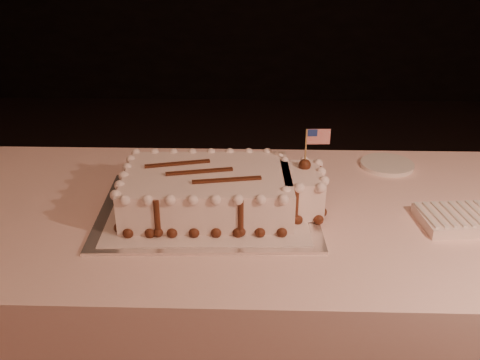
{
  "coord_description": "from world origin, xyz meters",
  "views": [
    {
      "loc": [
        -0.14,
        -0.6,
        1.41
      ],
      "look_at": [
        -0.18,
        0.58,
        0.84
      ],
      "focal_mm": 40.0,
      "sensor_mm": 36.0,
      "label": 1
    }
  ],
  "objects_px": {
    "sheet_cake": "(219,190)",
    "side_plate": "(387,165)",
    "banquet_table": "(302,324)",
    "cake_board": "(208,210)",
    "napkin_stack": "(460,219)"
  },
  "relations": [
    {
      "from": "cake_board",
      "to": "side_plate",
      "type": "height_order",
      "value": "side_plate"
    },
    {
      "from": "banquet_table",
      "to": "cake_board",
      "type": "height_order",
      "value": "cake_board"
    },
    {
      "from": "cake_board",
      "to": "sheet_cake",
      "type": "xyz_separation_m",
      "value": [
        0.03,
        0.0,
        0.05
      ]
    },
    {
      "from": "side_plate",
      "to": "sheet_cake",
      "type": "bearing_deg",
      "value": -149.08
    },
    {
      "from": "banquet_table",
      "to": "side_plate",
      "type": "relative_size",
      "value": 15.19
    },
    {
      "from": "banquet_table",
      "to": "cake_board",
      "type": "xyz_separation_m",
      "value": [
        -0.26,
        -0.02,
        0.38
      ]
    },
    {
      "from": "napkin_stack",
      "to": "side_plate",
      "type": "bearing_deg",
      "value": 106.71
    },
    {
      "from": "banquet_table",
      "to": "napkin_stack",
      "type": "height_order",
      "value": "napkin_stack"
    },
    {
      "from": "banquet_table",
      "to": "side_plate",
      "type": "xyz_separation_m",
      "value": [
        0.26,
        0.27,
        0.38
      ]
    },
    {
      "from": "sheet_cake",
      "to": "side_plate",
      "type": "relative_size",
      "value": 3.28
    },
    {
      "from": "side_plate",
      "to": "banquet_table",
      "type": "bearing_deg",
      "value": -133.2
    },
    {
      "from": "banquet_table",
      "to": "side_plate",
      "type": "height_order",
      "value": "side_plate"
    },
    {
      "from": "side_plate",
      "to": "napkin_stack",
      "type": "bearing_deg",
      "value": -73.29
    },
    {
      "from": "cake_board",
      "to": "napkin_stack",
      "type": "distance_m",
      "value": 0.62
    },
    {
      "from": "banquet_table",
      "to": "cake_board",
      "type": "bearing_deg",
      "value": -176.09
    }
  ]
}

